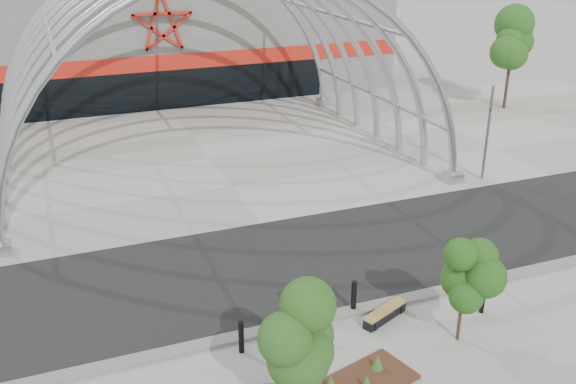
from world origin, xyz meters
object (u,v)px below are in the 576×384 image
Objects in this scene: street_tree_0 at (296,339)px; street_tree_1 at (465,273)px; bollard_2 at (297,300)px; bench_1 at (385,314)px; signal_pole at (488,132)px.

street_tree_0 is 1.17× the size of street_tree_1.
bench_1 is at bearing -27.28° from bollard_2.
street_tree_0 reaches higher than bench_1.
bollard_2 is at bearing 143.30° from street_tree_1.
street_tree_1 reaches higher than bollard_2.
signal_pole is 18.95m from street_tree_0.
signal_pole is 1.47× the size of street_tree_1.
signal_pole is at bearing 30.49° from bollard_2.
street_tree_0 is 6.11m from street_tree_1.
street_tree_1 is 1.74× the size of bench_1.
bench_1 is at bearing -139.48° from signal_pole.
street_tree_1 reaches higher than bench_1.
street_tree_1 is (5.87, 1.63, -0.39)m from street_tree_0.
signal_pole reaches higher than street_tree_1.
bench_1 is (4.35, 3.33, -2.46)m from street_tree_0.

